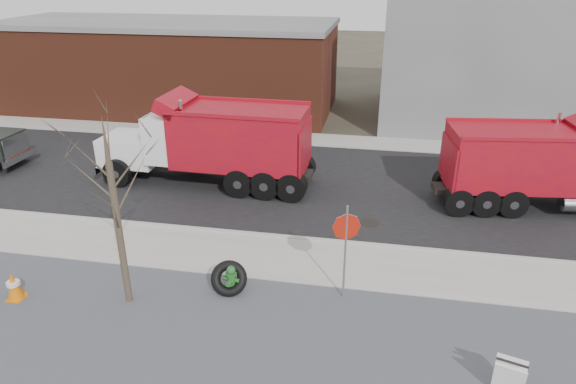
% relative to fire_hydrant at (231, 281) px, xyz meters
% --- Properties ---
extents(ground, '(120.00, 120.00, 0.00)m').
position_rel_fire_hydrant_xyz_m(ground, '(0.57, 1.74, -0.40)').
color(ground, '#383328').
rests_on(ground, ground).
extents(gravel_verge, '(60.00, 5.00, 0.03)m').
position_rel_fire_hydrant_xyz_m(gravel_verge, '(0.57, -1.76, -0.38)').
color(gravel_verge, slate).
rests_on(gravel_verge, ground).
extents(sidewalk, '(60.00, 2.50, 0.06)m').
position_rel_fire_hydrant_xyz_m(sidewalk, '(0.57, 1.99, -0.37)').
color(sidewalk, '#9E9B93').
rests_on(sidewalk, ground).
extents(curb, '(60.00, 0.15, 0.11)m').
position_rel_fire_hydrant_xyz_m(curb, '(0.57, 3.29, -0.34)').
color(curb, '#9E9B93').
rests_on(curb, ground).
extents(road, '(60.00, 9.40, 0.02)m').
position_rel_fire_hydrant_xyz_m(road, '(0.57, 8.04, -0.39)').
color(road, black).
rests_on(road, ground).
extents(far_sidewalk, '(60.00, 2.00, 0.06)m').
position_rel_fire_hydrant_xyz_m(far_sidewalk, '(0.57, 13.74, -0.37)').
color(far_sidewalk, '#9E9B93').
rests_on(far_sidewalk, ground).
extents(building_grey, '(12.00, 10.00, 8.00)m').
position_rel_fire_hydrant_xyz_m(building_grey, '(9.57, 19.74, 3.60)').
color(building_grey, gray).
rests_on(building_grey, ground).
extents(building_brick, '(20.20, 8.20, 5.30)m').
position_rel_fire_hydrant_xyz_m(building_brick, '(-9.43, 18.74, 2.26)').
color(building_brick, maroon).
rests_on(building_brick, ground).
extents(bare_tree, '(3.20, 3.20, 5.20)m').
position_rel_fire_hydrant_xyz_m(bare_tree, '(-2.63, -0.86, 2.90)').
color(bare_tree, '#382D23').
rests_on(bare_tree, ground).
extents(fire_hydrant, '(0.49, 0.48, 0.87)m').
position_rel_fire_hydrant_xyz_m(fire_hydrant, '(0.00, 0.00, 0.00)').
color(fire_hydrant, '#2C6627').
rests_on(fire_hydrant, ground).
extents(truck_tire, '(1.13, 0.94, 0.99)m').
position_rel_fire_hydrant_xyz_m(truck_tire, '(-0.08, 0.03, 0.04)').
color(truck_tire, black).
rests_on(truck_tire, ground).
extents(stop_sign, '(0.72, 0.27, 2.77)m').
position_rel_fire_hydrant_xyz_m(stop_sign, '(3.04, 0.36, 1.49)').
color(stop_sign, gray).
rests_on(stop_sign, ground).
extents(sandwich_board, '(0.71, 0.55, 0.87)m').
position_rel_fire_hydrant_xyz_m(sandwich_board, '(6.73, -2.49, 0.06)').
color(sandwich_board, white).
rests_on(sandwich_board, ground).
extents(traffic_cone_near, '(0.43, 0.43, 0.83)m').
position_rel_fire_hydrant_xyz_m(traffic_cone_near, '(-5.68, -1.36, 0.02)').
color(traffic_cone_near, orange).
rests_on(traffic_cone_near, ground).
extents(traffic_cone_far, '(0.36, 0.36, 0.69)m').
position_rel_fire_hydrant_xyz_m(traffic_cone_far, '(-5.72, -1.24, -0.05)').
color(traffic_cone_far, orange).
rests_on(traffic_cone_far, ground).
extents(dump_truck_red_a, '(8.40, 3.26, 3.36)m').
position_rel_fire_hydrant_xyz_m(dump_truck_red_a, '(9.64, 7.48, 1.31)').
color(dump_truck_red_a, black).
rests_on(dump_truck_red_a, ground).
extents(dump_truck_red_b, '(8.78, 2.71, 3.69)m').
position_rel_fire_hydrant_xyz_m(dump_truck_red_b, '(-2.84, 7.33, 1.48)').
color(dump_truck_red_b, black).
rests_on(dump_truck_red_b, ground).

